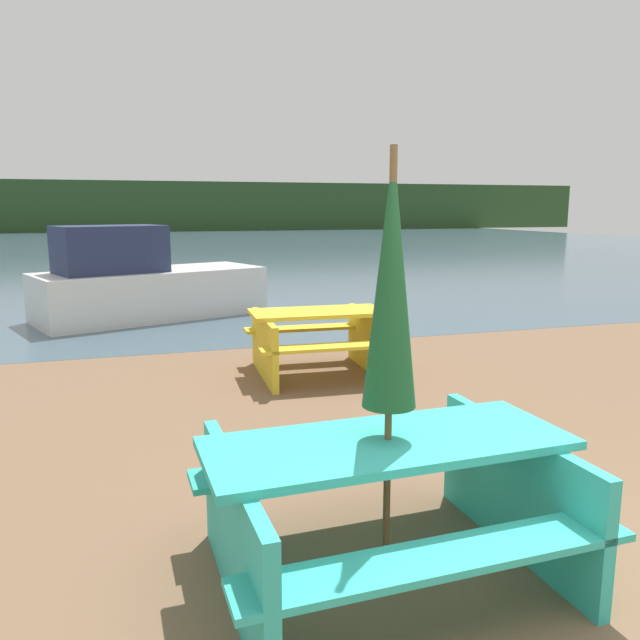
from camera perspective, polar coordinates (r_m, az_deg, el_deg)
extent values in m
cube|color=#425B6B|center=(33.28, -14.00, 6.69)|extent=(60.00, 50.00, 0.00)
cube|color=#284723|center=(53.21, -15.39, 10.00)|extent=(80.00, 1.60, 4.00)
cube|color=#33B7A8|center=(3.19, 6.22, -11.13)|extent=(1.86, 0.76, 0.04)
cube|color=#33B7A8|center=(2.89, 11.04, -20.58)|extent=(1.84, 0.34, 0.04)
cube|color=#33B7A8|center=(3.78, 2.50, -12.72)|extent=(1.84, 0.34, 0.04)
cube|color=#33B7A8|center=(3.13, -7.71, -19.14)|extent=(0.11, 1.38, 0.70)
cube|color=#33B7A8|center=(3.71, 17.42, -14.61)|extent=(0.11, 1.38, 0.70)
cube|color=yellow|center=(7.03, -0.22, 0.69)|extent=(1.54, 0.77, 0.04)
cube|color=yellow|center=(6.56, 0.97, -2.50)|extent=(1.52, 0.35, 0.04)
cube|color=yellow|center=(7.60, -1.24, -0.73)|extent=(1.52, 0.35, 0.04)
cube|color=yellow|center=(6.98, -5.10, -2.50)|extent=(0.14, 1.38, 0.69)
cube|color=yellow|center=(7.27, 4.47, -1.97)|extent=(0.14, 1.38, 0.69)
cylinder|color=brown|center=(3.08, 6.35, -4.84)|extent=(0.04, 0.04, 2.16)
cone|color=#195128|center=(2.99, 6.53, 3.66)|extent=(0.27, 0.27, 1.25)
cube|color=silver|center=(11.18, -15.13, 2.33)|extent=(4.06, 2.71, 0.82)
cube|color=navy|center=(10.86, -18.65, 6.16)|extent=(1.92, 1.56, 0.77)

